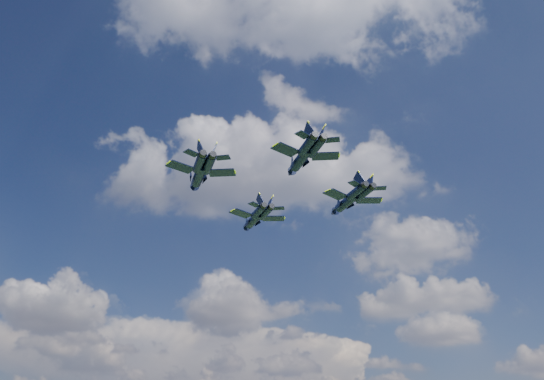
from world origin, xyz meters
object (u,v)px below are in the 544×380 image
at_px(jet_left, 199,176).
at_px(jet_slot, 300,160).
at_px(jet_right, 346,202).
at_px(jet_lead, 253,220).

height_order(jet_left, jet_slot, jet_left).
distance_m(jet_left, jet_slot, 20.04).
height_order(jet_right, jet_slot, jet_right).
height_order(jet_lead, jet_right, jet_lead).
bearing_deg(jet_right, jet_left, -179.78).
relative_size(jet_right, jet_slot, 1.07).
bearing_deg(jet_slot, jet_lead, 88.22).
relative_size(jet_lead, jet_right, 0.99).
distance_m(jet_left, jet_right, 30.73).
distance_m(jet_right, jet_slot, 22.21).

